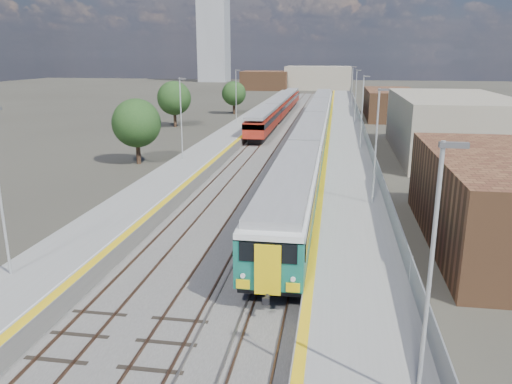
# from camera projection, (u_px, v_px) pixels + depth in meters

# --- Properties ---
(ground) EXTENTS (320.00, 320.00, 0.00)m
(ground) POSITION_uv_depth(u_px,v_px,m) (302.00, 144.00, 61.14)
(ground) COLOR #47443A
(ground) RESTS_ON ground
(ballast_bed) EXTENTS (10.50, 155.00, 0.06)m
(ballast_bed) POSITION_uv_depth(u_px,v_px,m) (286.00, 140.00, 63.86)
(ballast_bed) COLOR #565451
(ballast_bed) RESTS_ON ground
(tracks) EXTENTS (8.96, 160.00, 0.17)m
(tracks) POSITION_uv_depth(u_px,v_px,m) (292.00, 137.00, 65.34)
(tracks) COLOR #4C3323
(tracks) RESTS_ON ground
(platform_right) EXTENTS (4.70, 155.00, 8.52)m
(platform_right) POSITION_uv_depth(u_px,v_px,m) (346.00, 137.00, 62.57)
(platform_right) COLOR slate
(platform_right) RESTS_ON ground
(platform_left) EXTENTS (4.30, 155.00, 8.52)m
(platform_left) POSITION_uv_depth(u_px,v_px,m) (234.00, 134.00, 64.75)
(platform_left) COLOR slate
(platform_left) RESTS_ON ground
(buildings) EXTENTS (72.00, 185.50, 40.00)m
(buildings) POSITION_uv_depth(u_px,v_px,m) (262.00, 54.00, 145.37)
(buildings) COLOR brown
(buildings) RESTS_ON ground
(green_train) EXTENTS (2.98, 82.92, 3.28)m
(green_train) POSITION_uv_depth(u_px,v_px,m) (315.00, 126.00, 59.68)
(green_train) COLOR black
(green_train) RESTS_ON ground
(red_train) EXTENTS (2.65, 53.86, 3.35)m
(red_train) POSITION_uv_depth(u_px,v_px,m) (279.00, 107.00, 83.68)
(red_train) COLOR black
(red_train) RESTS_ON ground
(tree_a) EXTENTS (4.76, 4.76, 6.46)m
(tree_a) POSITION_uv_depth(u_px,v_px,m) (136.00, 123.00, 48.77)
(tree_a) COLOR #382619
(tree_a) RESTS_ON ground
(tree_b) EXTENTS (5.02, 5.02, 6.80)m
(tree_b) POSITION_uv_depth(u_px,v_px,m) (174.00, 98.00, 74.06)
(tree_b) COLOR #382619
(tree_b) RESTS_ON ground
(tree_c) EXTENTS (4.36, 4.36, 5.90)m
(tree_c) POSITION_uv_depth(u_px,v_px,m) (234.00, 94.00, 90.35)
(tree_c) COLOR #382619
(tree_c) RESTS_ON ground
(tree_d) EXTENTS (4.22, 4.22, 5.72)m
(tree_d) POSITION_uv_depth(u_px,v_px,m) (479.00, 107.00, 68.71)
(tree_d) COLOR #382619
(tree_d) RESTS_ON ground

